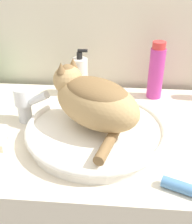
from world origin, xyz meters
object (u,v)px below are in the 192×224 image
faucet (26,102)px  soap_pump_bottle (80,76)px  cat (94,99)px  shampoo_bottle_tall (156,71)px

faucet → soap_pump_bottle: 0.26m
faucet → soap_pump_bottle: bearing=73.4°
cat → soap_pump_bottle: (-0.08, 0.28, -0.05)m
faucet → shampoo_bottle_tall: size_ratio=0.58×
cat → soap_pump_bottle: cat is taller
cat → soap_pump_bottle: bearing=-39.6°
cat → shampoo_bottle_tall: 0.35m
shampoo_bottle_tall → faucet: bearing=-153.4°
cat → faucet: size_ratio=2.62×
faucet → shampoo_bottle_tall: 0.48m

